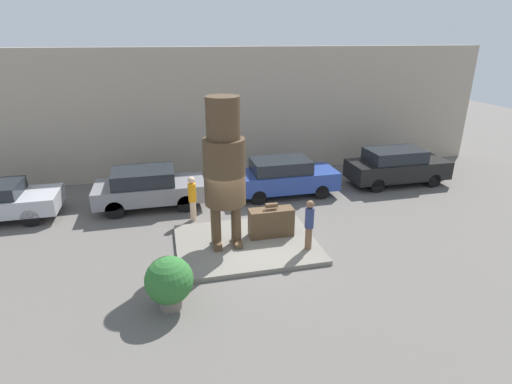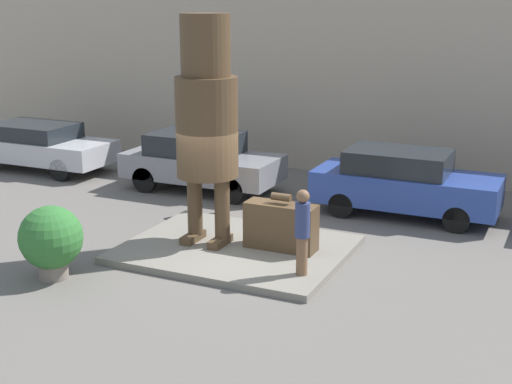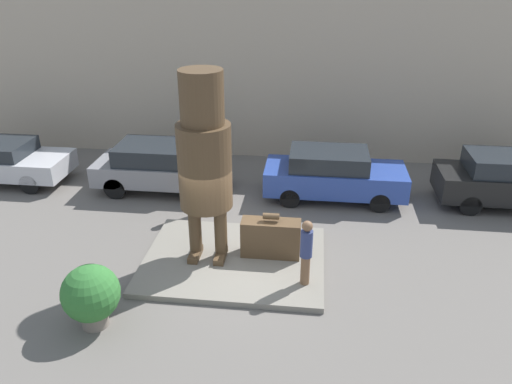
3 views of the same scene
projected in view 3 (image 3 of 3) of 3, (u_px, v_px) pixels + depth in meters
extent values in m
plane|color=#605B56|center=(234.00, 262.00, 12.57)|extent=(60.00, 60.00, 0.00)
cube|color=slate|center=(234.00, 260.00, 12.54)|extent=(4.48, 3.53, 0.14)
cube|color=tan|center=(266.00, 77.00, 18.22)|extent=(28.00, 0.60, 5.94)
cube|color=#4C3823|center=(195.00, 254.00, 12.51)|extent=(0.25, 0.72, 0.16)
cube|color=#4C3823|center=(221.00, 256.00, 12.44)|extent=(0.25, 0.72, 0.16)
cylinder|color=#4C3823|center=(195.00, 227.00, 12.30)|extent=(0.32, 0.32, 1.26)
cylinder|color=#4C3823|center=(221.00, 229.00, 12.23)|extent=(0.32, 0.32, 1.26)
cylinder|color=#4C3823|center=(205.00, 166.00, 11.56)|extent=(1.26, 1.26, 2.03)
cylinder|color=#4C3823|center=(202.00, 97.00, 10.87)|extent=(0.99, 0.99, 1.22)
cube|color=#4C3823|center=(271.00, 238.00, 12.44)|extent=(1.47, 0.52, 0.95)
cylinder|color=#4C3823|center=(271.00, 216.00, 12.17)|extent=(0.40, 0.16, 0.16)
cylinder|color=brown|center=(305.00, 270.00, 11.38)|extent=(0.21, 0.21, 0.73)
cylinder|color=navy|center=(306.00, 244.00, 11.08)|extent=(0.28, 0.28, 0.65)
sphere|color=brown|center=(307.00, 226.00, 10.89)|extent=(0.24, 0.24, 0.24)
cube|color=#B7B7BC|center=(2.00, 163.00, 16.86)|extent=(4.55, 1.86, 0.64)
cylinder|color=black|center=(55.00, 165.00, 17.60)|extent=(0.65, 0.18, 0.65)
cylinder|color=black|center=(30.00, 184.00, 16.09)|extent=(0.65, 0.18, 0.65)
cube|color=gray|center=(162.00, 170.00, 16.23)|extent=(4.23, 1.89, 0.66)
cube|color=#1E2328|center=(154.00, 152.00, 15.99)|extent=(2.33, 1.71, 0.56)
cylinder|color=black|center=(208.00, 171.00, 17.00)|extent=(0.69, 0.18, 0.69)
cylinder|color=black|center=(196.00, 193.00, 15.46)|extent=(0.69, 0.18, 0.69)
cylinder|color=black|center=(133.00, 168.00, 17.28)|extent=(0.69, 0.18, 0.69)
cylinder|color=black|center=(115.00, 188.00, 15.74)|extent=(0.69, 0.18, 0.69)
cube|color=#284293|center=(335.00, 178.00, 15.62)|extent=(4.35, 1.76, 0.76)
cube|color=#1E2328|center=(329.00, 159.00, 15.36)|extent=(2.39, 1.59, 0.53)
cylinder|color=black|center=(375.00, 181.00, 16.35)|extent=(0.61, 0.18, 0.61)
cylinder|color=black|center=(380.00, 203.00, 14.92)|extent=(0.61, 0.18, 0.61)
cylinder|color=black|center=(293.00, 177.00, 16.63)|extent=(0.61, 0.18, 0.61)
cylinder|color=black|center=(290.00, 198.00, 15.21)|extent=(0.61, 0.18, 0.61)
cube|color=#1E2328|center=(511.00, 164.00, 14.87)|extent=(2.50, 1.58, 0.54)
cylinder|color=black|center=(457.00, 184.00, 16.16)|extent=(0.63, 0.18, 0.63)
cylinder|color=black|center=(470.00, 205.00, 14.75)|extent=(0.63, 0.18, 0.63)
cylinder|color=#70665B|center=(95.00, 319.00, 10.39)|extent=(0.55, 0.55, 0.30)
sphere|color=#2D6B2D|center=(91.00, 293.00, 10.10)|extent=(1.19, 1.19, 1.19)
cylinder|color=beige|center=(197.00, 204.00, 14.69)|extent=(0.22, 0.22, 0.76)
cylinder|color=orange|center=(195.00, 182.00, 14.38)|extent=(0.29, 0.29, 0.68)
sphere|color=beige|center=(194.00, 167.00, 14.18)|extent=(0.25, 0.25, 0.25)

